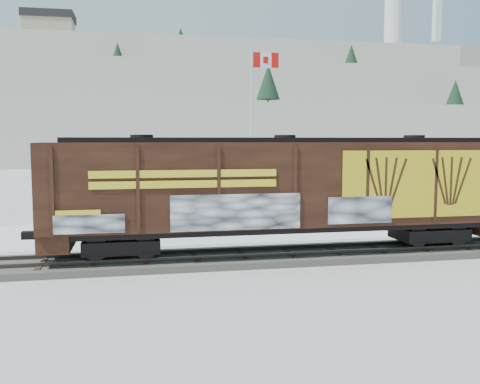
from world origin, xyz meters
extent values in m
plane|color=white|center=(0.00, 0.00, 0.00)|extent=(500.00, 500.00, 0.00)
cube|color=#59544C|center=(0.00, 0.00, 0.14)|extent=(50.00, 3.40, 0.28)
cube|color=#33302D|center=(0.00, -0.72, 0.35)|extent=(50.00, 0.10, 0.15)
cube|color=#33302D|center=(0.00, 0.72, 0.35)|extent=(50.00, 0.10, 0.15)
cube|color=white|center=(0.00, 7.50, 0.01)|extent=(40.00, 8.00, 0.03)
cube|color=white|center=(0.00, 95.00, 6.00)|extent=(360.00, 40.00, 12.00)
cube|color=white|center=(0.00, 125.00, 12.00)|extent=(360.00, 40.00, 24.00)
cube|color=white|center=(0.00, 160.00, 17.50)|extent=(360.00, 50.00, 35.00)
cone|color=black|center=(22.00, 90.00, 17.31)|extent=(5.04, 5.04, 7.38)
cone|color=black|center=(70.00, 96.00, 16.43)|extent=(4.20, 4.20, 6.15)
cone|color=black|center=(-10.00, 128.00, 28.13)|extent=(3.92, 3.92, 5.74)
cone|color=black|center=(55.00, 124.00, 28.72)|extent=(4.48, 4.48, 6.56)
cone|color=black|center=(10.00, 162.00, 39.43)|extent=(4.20, 4.20, 6.15)
cube|color=tan|center=(-32.00, 162.00, 39.00)|extent=(15.00, 12.00, 8.00)
cube|color=black|center=(-32.00, 162.00, 44.20)|extent=(15.75, 12.60, 2.40)
cube|color=black|center=(-6.96, 0.00, 0.88)|extent=(3.00, 2.00, 0.90)
cube|color=black|center=(6.59, 0.00, 0.88)|extent=(3.00, 2.00, 0.90)
cylinder|color=black|center=(-7.91, -0.78, 0.88)|extent=(0.90, 0.12, 0.90)
cube|color=black|center=(-0.18, 0.00, 1.41)|extent=(19.69, 2.40, 0.25)
cube|color=#381C0F|center=(-0.18, 0.00, 3.25)|extent=(19.69, 3.00, 3.43)
cube|color=black|center=(-0.18, 0.00, 5.06)|extent=(18.12, 0.90, 0.20)
cube|color=gold|center=(5.13, -1.54, 3.25)|extent=(6.69, 0.03, 2.78)
cube|color=gold|center=(-4.52, -1.54, 3.60)|extent=(7.09, 0.02, 0.70)
cube|color=white|center=(-2.55, -1.55, 2.28)|extent=(5.12, 0.03, 1.40)
cylinder|color=silver|center=(1.37, 13.44, 0.10)|extent=(0.90, 0.90, 0.20)
cylinder|color=silver|center=(1.37, 13.44, 5.52)|extent=(0.14, 0.14, 11.04)
cube|color=red|center=(1.72, 13.44, 10.34)|extent=(0.50, 0.07, 1.00)
cube|color=white|center=(2.32, 13.44, 10.34)|extent=(0.70, 0.09, 1.00)
cube|color=red|center=(2.97, 13.44, 10.34)|extent=(0.50, 0.07, 1.00)
imported|color=#ABADB2|center=(-4.78, 8.15, 0.72)|extent=(4.10, 1.83, 1.37)
imported|color=silver|center=(1.99, 7.13, 0.84)|extent=(5.17, 2.82, 1.62)
imported|color=#202428|center=(11.88, 8.03, 0.81)|extent=(5.77, 4.06, 1.55)
camera|label=1|loc=(-6.43, -21.67, 5.07)|focal=40.00mm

